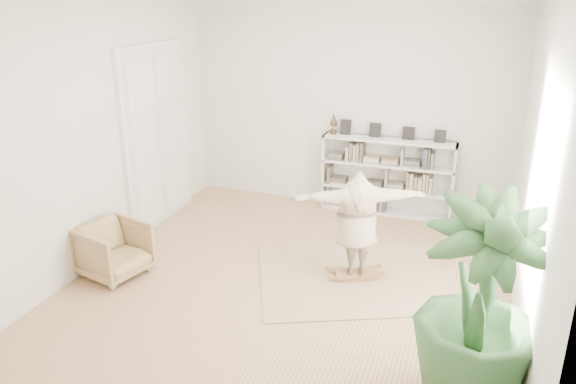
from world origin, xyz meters
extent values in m
plane|color=#99704F|center=(0.00, 0.00, 0.00)|extent=(6.00, 6.00, 0.00)
plane|color=silver|center=(0.00, 3.00, 1.80)|extent=(5.50, 0.00, 5.50)
plane|color=silver|center=(0.00, -3.00, 1.80)|extent=(5.50, 0.00, 5.50)
plane|color=silver|center=(-2.75, 0.00, 1.80)|extent=(0.00, 6.00, 6.00)
plane|color=silver|center=(2.75, 0.00, 1.80)|extent=(0.00, 6.00, 6.00)
cube|color=white|center=(-2.71, 1.30, 1.40)|extent=(0.08, 1.78, 2.92)
cube|color=silver|center=(-2.69, 0.90, 1.40)|extent=(0.06, 0.78, 2.80)
cube|color=silver|center=(-2.69, 1.70, 1.40)|extent=(0.06, 0.78, 2.80)
cube|color=silver|center=(-0.33, 2.81, 0.65)|extent=(0.04, 0.35, 1.30)
cube|color=silver|center=(1.83, 2.81, 0.65)|extent=(0.04, 0.35, 1.30)
cube|color=silver|center=(0.75, 2.96, 0.65)|extent=(2.20, 0.04, 1.30)
cube|color=silver|center=(0.75, 2.81, 0.02)|extent=(2.20, 0.35, 0.04)
cube|color=silver|center=(0.75, 2.81, 0.43)|extent=(2.20, 0.35, 0.04)
cube|color=silver|center=(0.75, 2.81, 0.86)|extent=(2.20, 0.35, 0.04)
cube|color=silver|center=(0.75, 2.81, 1.28)|extent=(2.20, 0.35, 0.04)
cube|color=black|center=(0.00, 2.85, 1.42)|extent=(0.18, 0.07, 0.24)
cube|color=black|center=(0.50, 2.85, 1.42)|extent=(0.18, 0.07, 0.24)
cube|color=black|center=(1.05, 2.85, 1.42)|extent=(0.18, 0.07, 0.24)
cube|color=black|center=(1.55, 2.85, 1.42)|extent=(0.18, 0.07, 0.24)
imported|color=tan|center=(-2.30, -0.58, 0.36)|extent=(0.97, 0.95, 0.73)
cube|color=tan|center=(0.77, 0.37, 0.01)|extent=(3.09, 2.84, 0.02)
cube|color=brown|center=(0.77, 0.37, 0.08)|extent=(0.59, 0.49, 0.03)
cube|color=brown|center=(0.77, 0.37, 0.04)|extent=(0.34, 0.19, 0.04)
cube|color=brown|center=(0.77, 0.37, 0.04)|extent=(0.34, 0.19, 0.04)
cube|color=brown|center=(0.77, 0.37, 0.08)|extent=(0.20, 0.13, 0.11)
cube|color=brown|center=(0.77, 0.37, 0.08)|extent=(0.20, 0.13, 0.11)
imported|color=#BCA68D|center=(0.77, 0.37, 0.84)|extent=(1.79, 1.14, 1.42)
imported|color=#2E592C|center=(2.30, -1.54, 1.02)|extent=(1.34, 1.34, 2.03)
camera|label=1|loc=(2.10, -6.18, 3.71)|focal=35.00mm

